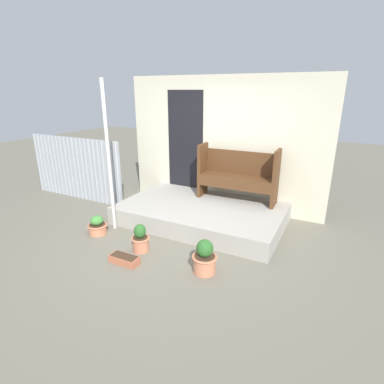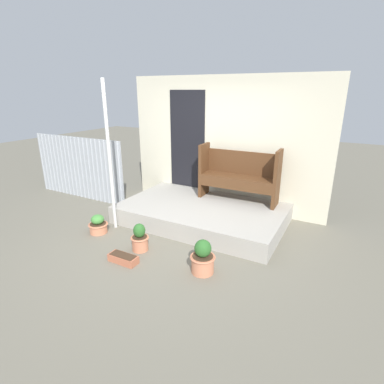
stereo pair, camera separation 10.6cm
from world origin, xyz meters
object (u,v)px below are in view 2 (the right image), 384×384
Objects in this scene: support_post at (110,158)px; bench at (239,173)px; flower_pot_middle at (140,239)px; planter_box_rect at (123,259)px; flower_pot_right at (203,258)px; flower_pot_left at (98,225)px.

bench is (1.71, 1.56, -0.40)m from support_post.
flower_pot_middle is 0.41m from planter_box_rect.
planter_box_rect is at bearing -163.80° from flower_pot_right.
bench is 2.64m from planter_box_rect.
support_post is 2.30m from flower_pot_right.
flower_pot_left is at bearing 172.49° from flower_pot_middle.
flower_pot_right is at bearing -3.75° from flower_pot_middle.
bench reaches higher than flower_pot_left.
bench reaches higher than flower_pot_middle.
flower_pot_right is at bearing -83.38° from bench.
support_post is at bearing 165.72° from flower_pot_right.
flower_pot_left is 0.76× the size of flower_pot_middle.
support_post is 1.15m from flower_pot_left.
support_post is 1.45m from flower_pot_middle.
flower_pot_right reaches higher than planter_box_rect.
planter_box_rect is at bearing -42.85° from support_post.
bench is at bearing 71.00° from planter_box_rect.
support_post is at bearing 153.95° from flower_pot_middle.
flower_pot_right is at bearing -14.28° from support_post.
bench is at bearing 67.57° from flower_pot_middle.
flower_pot_left is 0.76× the size of planter_box_rect.
bench is 3.41× the size of planter_box_rect.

